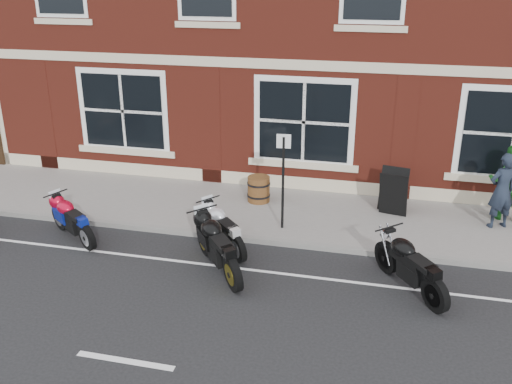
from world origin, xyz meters
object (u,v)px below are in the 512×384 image
Objects in this scene: moto_sport_black at (219,243)px; moto_sport_silver at (223,226)px; pedestrian_right at (508,182)px; parking_sign at (283,175)px; moto_sport_red at (73,218)px; moto_naked_black at (411,263)px; a_board_sign at (393,192)px; barrel_planter at (259,189)px; pedestrian_left at (502,191)px.

moto_sport_silver is (-0.19, 0.96, -0.08)m from moto_sport_black.
parking_sign is at bearing 28.48° from pedestrian_right.
moto_sport_red is at bearing 27.35° from pedestrian_right.
moto_naked_black is at bearing -35.20° from moto_sport_black.
moto_sport_black is at bearing -64.59° from moto_sport_red.
moto_sport_red is at bearing 143.70° from moto_sport_silver.
moto_sport_black is 2.32m from parking_sign.
barrel_planter is at bearing -167.89° from a_board_sign.
barrel_planter is 0.29× the size of parking_sign.
moto_sport_black is at bearing -118.51° from parking_sign.
barrel_planter is 1.92m from parking_sign.
a_board_sign is 1.69× the size of barrel_planter.
moto_sport_black is at bearing 4.04° from pedestrian_left.
parking_sign reaches higher than pedestrian_left.
moto_sport_silver is 3.95m from moto_naked_black.
moto_naked_black reaches higher than moto_sport_silver.
parking_sign is (-4.74, -1.21, 0.39)m from pedestrian_left.
moto_naked_black is at bearing -71.38° from a_board_sign.
moto_sport_silver is at bearing 132.47° from moto_naked_black.
moto_naked_black is 1.67× the size of a_board_sign.
parking_sign is at bearing -11.29° from pedestrian_left.
moto_sport_black is 3.40m from barrel_planter.
pedestrian_left is 4.90m from parking_sign.
pedestrian_left is at bearing -39.21° from moto_sport_red.
pedestrian_left is 2.37m from a_board_sign.
barrel_planter is at bearing -27.67° from pedestrian_left.
pedestrian_left reaches higher than a_board_sign.
parking_sign is (-4.95, -1.78, 0.38)m from pedestrian_right.
moto_naked_black is 3.44m from parking_sign.
moto_sport_black is 1.04× the size of moto_naked_black.
pedestrian_left is 2.71× the size of barrel_planter.
pedestrian_right is at bearing 15.27° from parking_sign.
moto_sport_black reaches higher than moto_sport_red.
parking_sign is at bearing 28.62° from moto_sport_black.
moto_sport_silver is at bearing -132.92° from a_board_sign.
moto_sport_silver reaches higher than barrel_planter.
pedestrian_right is (0.21, 0.58, 0.01)m from pedestrian_left.
pedestrian_right reaches higher than moto_sport_silver.
pedestrian_right is 2.74× the size of barrel_planter.
moto_sport_black is 1.07× the size of pedestrian_left.
a_board_sign reaches higher than moto_sport_red.
moto_sport_red is at bearing 133.01° from moto_sport_black.
pedestrian_right is 1.62× the size of a_board_sign.
pedestrian_right is 2.59m from a_board_sign.
pedestrian_left is (5.82, 2.23, 0.49)m from moto_sport_silver.
pedestrian_left is at bearing 78.75° from pedestrian_right.
parking_sign reaches higher than moto_sport_silver.
a_board_sign is 3.29m from barrel_planter.
moto_sport_red is at bearing -145.68° from a_board_sign.
parking_sign is at bearing 110.90° from moto_naked_black.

